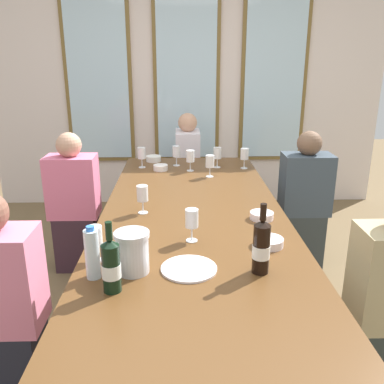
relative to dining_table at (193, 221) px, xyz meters
The scene contains 25 objects.
ground_plane 0.68m from the dining_table, ahead, with size 12.00×12.00×0.00m, color brown.
back_wall_with_windows 2.44m from the dining_table, 90.00° to the left, with size 4.32×0.10×2.90m.
dining_table is the anchor object (origin of this frame).
white_plate_0 0.72m from the dining_table, 93.33° to the right, with size 0.25×0.25×0.01m, color white.
metal_pitcher 0.79m from the dining_table, 111.82° to the right, with size 0.16×0.16×0.19m.
wine_bottle_0 0.81m from the dining_table, 69.78° to the right, with size 0.08×0.08×0.32m.
wine_bottle_1 0.96m from the dining_table, 112.14° to the right, with size 0.08×0.08×0.30m.
tasting_bowl_0 0.42m from the dining_table, 16.61° to the right, with size 0.14×0.14×0.04m, color white.
tasting_bowl_1 1.34m from the dining_table, 103.79° to the left, with size 0.13×0.13×0.05m, color white.
tasting_bowl_2 1.02m from the dining_table, 103.71° to the left, with size 0.12×0.12×0.05m, color white.
tasting_bowl_3 0.61m from the dining_table, 52.70° to the right, with size 0.15×0.15×0.04m, color white.
water_bottle 0.91m from the dining_table, 120.60° to the right, with size 0.06×0.06×0.24m.
wine_glass_0 1.14m from the dining_table, 65.66° to the left, with size 0.07×0.07×0.17m.
wine_glass_1 0.35m from the dining_table, behind, with size 0.07×0.07×0.17m.
wine_glass_2 0.44m from the dining_table, 92.83° to the right, with size 0.07×0.07×0.17m.
wine_glass_3 1.16m from the dining_table, 95.47° to the left, with size 0.07×0.07×0.17m.
wine_glass_4 1.17m from the dining_table, 110.48° to the left, with size 0.07×0.07×0.17m.
wine_glass_5 0.97m from the dining_table, 89.61° to the left, with size 0.07×0.07×0.17m.
wine_glass_6 0.81m from the dining_table, 78.69° to the left, with size 0.07×0.07×0.17m.
wine_glass_7 1.10m from the dining_table, 77.36° to the left, with size 0.07×0.07×0.17m.
wine_glass_8 0.79m from the dining_table, 127.45° to the right, with size 0.07×0.07×0.17m.
seated_person_0 1.16m from the dining_table, 142.65° to the right, with size 0.38×0.24×1.11m.
seated_person_2 1.17m from the dining_table, 141.91° to the left, with size 0.38×0.24×1.11m.
seated_person_3 1.17m from the dining_table, 38.39° to the left, with size 0.38×0.24×1.11m.
seated_person_4 1.78m from the dining_table, 90.00° to the left, with size 0.24×0.38×1.11m.
Camera 1 is at (-0.08, -2.38, 1.66)m, focal length 38.97 mm.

